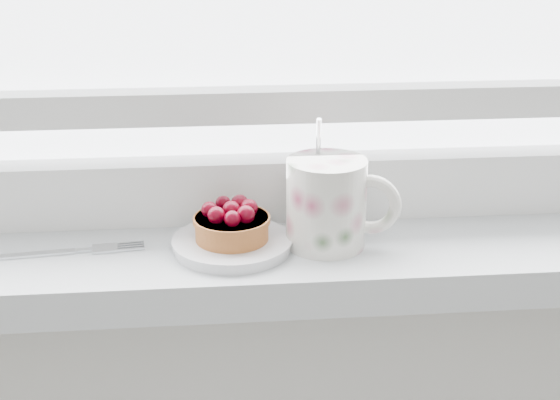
{
  "coord_description": "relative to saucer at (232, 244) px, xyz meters",
  "views": [
    {
      "loc": [
        -0.04,
        1.15,
        1.28
      ],
      "look_at": [
        0.03,
        1.88,
        0.99
      ],
      "focal_mm": 50.0,
      "sensor_mm": 36.0,
      "label": 1
    }
  ],
  "objects": [
    {
      "name": "saucer",
      "position": [
        0.0,
        0.0,
        0.0
      ],
      "size": [
        0.12,
        0.12,
        0.01
      ],
      "primitive_type": "cylinder",
      "color": "silver",
      "rests_on": "windowsill"
    },
    {
      "name": "floral_mug",
      "position": [
        0.1,
        0.0,
        0.04
      ],
      "size": [
        0.13,
        0.1,
        0.13
      ],
      "color": "silver",
      "rests_on": "windowsill"
    },
    {
      "name": "raspberry_tart",
      "position": [
        0.0,
        -0.0,
        0.02
      ],
      "size": [
        0.08,
        0.08,
        0.04
      ],
      "color": "#984F21",
      "rests_on": "saucer"
    },
    {
      "name": "fork",
      "position": [
        -0.17,
        0.01,
        -0.0
      ],
      "size": [
        0.17,
        0.04,
        0.0
      ],
      "color": "silver",
      "rests_on": "windowsill"
    }
  ]
}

